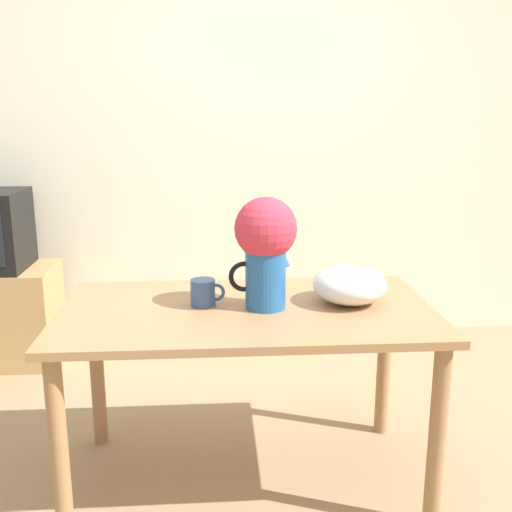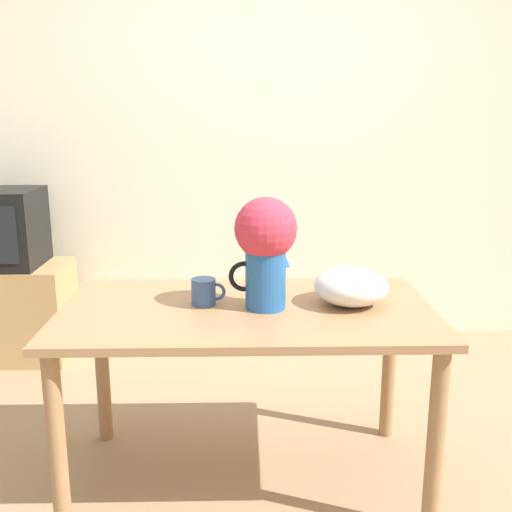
# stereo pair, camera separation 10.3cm
# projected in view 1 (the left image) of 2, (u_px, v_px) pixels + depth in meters

# --- Properties ---
(ground_plane) EXTENTS (12.00, 12.00, 0.00)m
(ground_plane) POSITION_uv_depth(u_px,v_px,m) (283.00, 509.00, 2.22)
(ground_plane) COLOR #9E7F5B
(wall_back) EXTENTS (8.00, 0.05, 2.60)m
(wall_back) POSITION_uv_depth(u_px,v_px,m) (251.00, 133.00, 3.70)
(wall_back) COLOR #EDE5CC
(wall_back) RESTS_ON ground_plane
(table) EXTENTS (1.39, 0.78, 0.72)m
(table) POSITION_uv_depth(u_px,v_px,m) (247.00, 333.00, 2.25)
(table) COLOR #A3754C
(table) RESTS_ON ground_plane
(flower_vase) EXTENTS (0.25, 0.23, 0.41)m
(flower_vase) POSITION_uv_depth(u_px,v_px,m) (266.00, 243.00, 2.17)
(flower_vase) COLOR #235B9E
(flower_vase) RESTS_ON table
(coffee_mug) EXTENTS (0.13, 0.09, 0.10)m
(coffee_mug) POSITION_uv_depth(u_px,v_px,m) (204.00, 292.00, 2.25)
(coffee_mug) COLOR #385689
(coffee_mug) RESTS_ON table
(white_bowl) EXTENTS (0.28, 0.28, 0.14)m
(white_bowl) POSITION_uv_depth(u_px,v_px,m) (350.00, 285.00, 2.27)
(white_bowl) COLOR silver
(white_bowl) RESTS_ON table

